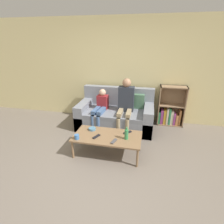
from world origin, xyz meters
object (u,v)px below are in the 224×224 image
(couch, at_px, (116,115))
(snack_bowl, at_px, (92,129))
(person_child, at_px, (101,107))
(coffee_table, at_px, (107,137))
(cup_near, at_px, (77,137))
(bookshelf, at_px, (170,111))
(tv_remote_0, at_px, (114,141))
(tv_remote_2, at_px, (96,136))
(bottle, at_px, (126,134))
(person_adult, at_px, (126,102))
(tv_remote_1, at_px, (127,132))

(couch, bearing_deg, snack_bowl, -105.98)
(person_child, bearing_deg, coffee_table, -62.86)
(person_child, height_order, snack_bowl, person_child)
(couch, distance_m, cup_near, 1.48)
(bookshelf, distance_m, person_child, 1.79)
(tv_remote_0, relative_size, tv_remote_2, 1.01)
(tv_remote_0, bearing_deg, person_child, 131.59)
(couch, distance_m, bottle, 1.30)
(couch, height_order, coffee_table, couch)
(person_child, bearing_deg, cup_near, -89.57)
(person_adult, xyz_separation_m, tv_remote_1, (0.17, -0.90, -0.32))
(tv_remote_1, distance_m, tv_remote_2, 0.61)
(person_child, xyz_separation_m, cup_near, (-0.10, -1.25, -0.12))
(couch, bearing_deg, person_adult, -21.39)
(coffee_table, relative_size, tv_remote_2, 7.29)
(tv_remote_2, relative_size, bottle, 0.74)
(snack_bowl, xyz_separation_m, bottle, (0.72, -0.20, 0.08))
(couch, xyz_separation_m, tv_remote_0, (0.22, -1.36, 0.09))
(cup_near, bearing_deg, snack_bowl, 67.32)
(person_adult, distance_m, tv_remote_0, 1.30)
(person_child, distance_m, snack_bowl, 0.88)
(person_adult, xyz_separation_m, snack_bowl, (-0.54, -0.92, -0.31))
(coffee_table, bearing_deg, snack_bowl, 155.72)
(coffee_table, distance_m, tv_remote_2, 0.21)
(tv_remote_0, xyz_separation_m, tv_remote_2, (-0.35, 0.09, 0.00))
(couch, xyz_separation_m, tv_remote_1, (0.42, -0.99, 0.09))
(tv_remote_1, distance_m, snack_bowl, 0.71)
(bookshelf, distance_m, tv_remote_0, 2.09)
(cup_near, relative_size, tv_remote_0, 0.50)
(cup_near, height_order, tv_remote_1, cup_near)
(bookshelf, xyz_separation_m, tv_remote_2, (-1.46, -1.68, 0.02))
(bookshelf, xyz_separation_m, cup_near, (-1.79, -1.82, 0.06))
(coffee_table, distance_m, person_adult, 1.15)
(bookshelf, xyz_separation_m, person_adult, (-1.09, -0.51, 0.34))
(bookshelf, bearing_deg, person_child, -161.31)
(bookshelf, bearing_deg, tv_remote_0, -122.06)
(tv_remote_1, bearing_deg, cup_near, -108.21)
(snack_bowl, distance_m, bottle, 0.75)
(person_child, height_order, tv_remote_1, person_child)
(couch, relative_size, tv_remote_0, 10.31)
(bookshelf, height_order, tv_remote_0, bookshelf)
(tv_remote_2, distance_m, bottle, 0.56)
(tv_remote_2, bearing_deg, couch, 109.65)
(bookshelf, bearing_deg, coffee_table, -128.65)
(couch, height_order, bookshelf, bookshelf)
(coffee_table, relative_size, person_adult, 1.02)
(tv_remote_1, xyz_separation_m, tv_remote_2, (-0.54, -0.27, 0.00))
(tv_remote_2, height_order, snack_bowl, snack_bowl)
(coffee_table, xyz_separation_m, cup_near, (-0.52, -0.23, 0.08))
(bookshelf, bearing_deg, person_adult, -154.84)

